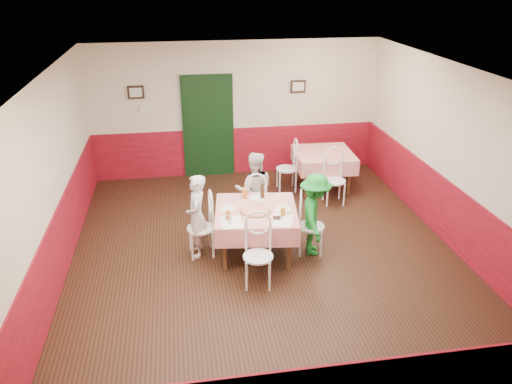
{
  "coord_description": "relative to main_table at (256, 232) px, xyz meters",
  "views": [
    {
      "loc": [
        -1.22,
        -6.62,
        4.1
      ],
      "look_at": [
        -0.14,
        0.07,
        1.05
      ],
      "focal_mm": 35.0,
      "sensor_mm": 36.0,
      "label": 1
    }
  ],
  "objects": [
    {
      "name": "floor",
      "position": [
        0.14,
        -0.07,
        -0.38
      ],
      "size": [
        7.0,
        7.0,
        0.0
      ],
      "primitive_type": "plane",
      "color": "black",
      "rests_on": "ground"
    },
    {
      "name": "ceiling",
      "position": [
        0.14,
        -0.07,
        2.42
      ],
      "size": [
        7.0,
        7.0,
        0.0
      ],
      "primitive_type": "plane",
      "color": "white",
      "rests_on": "back_wall"
    },
    {
      "name": "back_wall",
      "position": [
        0.14,
        3.43,
        1.02
      ],
      "size": [
        6.0,
        0.1,
        2.8
      ],
      "primitive_type": "cube",
      "color": "beige",
      "rests_on": "ground"
    },
    {
      "name": "front_wall",
      "position": [
        0.14,
        -3.57,
        1.02
      ],
      "size": [
        6.0,
        0.1,
        2.8
      ],
      "primitive_type": "cube",
      "color": "beige",
      "rests_on": "ground"
    },
    {
      "name": "left_wall",
      "position": [
        -2.86,
        -0.07,
        1.02
      ],
      "size": [
        0.1,
        7.0,
        2.8
      ],
      "primitive_type": "cube",
      "color": "beige",
      "rests_on": "ground"
    },
    {
      "name": "right_wall",
      "position": [
        3.14,
        -0.07,
        1.02
      ],
      "size": [
        0.1,
        7.0,
        2.8
      ],
      "primitive_type": "cube",
      "color": "beige",
      "rests_on": "ground"
    },
    {
      "name": "wainscot_back",
      "position": [
        0.14,
        3.42,
        0.12
      ],
      "size": [
        6.0,
        0.03,
        1.0
      ],
      "primitive_type": "cube",
      "color": "maroon",
      "rests_on": "ground"
    },
    {
      "name": "wainscot_left",
      "position": [
        -2.85,
        -0.07,
        0.12
      ],
      "size": [
        0.03,
        7.0,
        1.0
      ],
      "primitive_type": "cube",
      "color": "maroon",
      "rests_on": "ground"
    },
    {
      "name": "wainscot_right",
      "position": [
        3.12,
        -0.07,
        0.12
      ],
      "size": [
        0.03,
        7.0,
        1.0
      ],
      "primitive_type": "cube",
      "color": "maroon",
      "rests_on": "ground"
    },
    {
      "name": "door",
      "position": [
        -0.46,
        3.38,
        0.68
      ],
      "size": [
        0.96,
        0.06,
        2.1
      ],
      "primitive_type": "cube",
      "color": "black",
      "rests_on": "ground"
    },
    {
      "name": "picture_left",
      "position": [
        -1.86,
        3.38,
        1.48
      ],
      "size": [
        0.32,
        0.03,
        0.26
      ],
      "primitive_type": "cube",
      "color": "black",
      "rests_on": "back_wall"
    },
    {
      "name": "picture_right",
      "position": [
        1.44,
        3.38,
        1.48
      ],
      "size": [
        0.32,
        0.03,
        0.26
      ],
      "primitive_type": "cube",
      "color": "black",
      "rests_on": "back_wall"
    },
    {
      "name": "thermostat",
      "position": [
        -1.76,
        3.38,
        1.12
      ],
      "size": [
        0.1,
        0.03,
        0.1
      ],
      "primitive_type": "cube",
      "color": "white",
      "rests_on": "back_wall"
    },
    {
      "name": "main_table",
      "position": [
        0.0,
        0.0,
        0.0
      ],
      "size": [
        1.36,
        1.36,
        0.77
      ],
      "primitive_type": "cube",
      "rotation": [
        0.0,
        0.0,
        -0.13
      ],
      "color": "red",
      "rests_on": "ground"
    },
    {
      "name": "second_table",
      "position": [
        1.75,
        2.33,
        0.0
      ],
      "size": [
        1.17,
        1.17,
        0.77
      ],
      "primitive_type": "cube",
      "rotation": [
        0.0,
        0.0,
        -0.04
      ],
      "color": "red",
      "rests_on": "ground"
    },
    {
      "name": "chair_left",
      "position": [
        -0.84,
        0.11,
        0.08
      ],
      "size": [
        0.45,
        0.45,
        0.9
      ],
      "primitive_type": null,
      "rotation": [
        0.0,
        0.0,
        -1.5
      ],
      "color": "white",
      "rests_on": "ground"
    },
    {
      "name": "chair_right",
      "position": [
        0.84,
        -0.11,
        0.08
      ],
      "size": [
        0.51,
        0.51,
        0.9
      ],
      "primitive_type": null,
      "rotation": [
        0.0,
        0.0,
        1.32
      ],
      "color": "white",
      "rests_on": "ground"
    },
    {
      "name": "chair_far",
      "position": [
        0.11,
        0.84,
        0.08
      ],
      "size": [
        0.42,
        0.42,
        0.9
      ],
      "primitive_type": null,
      "rotation": [
        0.0,
        0.0,
        3.14
      ],
      "color": "white",
      "rests_on": "ground"
    },
    {
      "name": "chair_near",
      "position": [
        -0.11,
        -0.84,
        0.08
      ],
      "size": [
        0.48,
        0.48,
        0.9
      ],
      "primitive_type": null,
      "rotation": [
        0.0,
        0.0,
        -0.17
      ],
      "color": "white",
      "rests_on": "ground"
    },
    {
      "name": "chair_second_a",
      "position": [
        1.0,
        2.33,
        0.08
      ],
      "size": [
        0.44,
        0.44,
        0.9
      ],
      "primitive_type": null,
      "rotation": [
        0.0,
        0.0,
        -1.61
      ],
      "color": "white",
      "rests_on": "ground"
    },
    {
      "name": "chair_second_b",
      "position": [
        1.75,
        1.58,
        0.08
      ],
      "size": [
        0.44,
        0.44,
        0.9
      ],
      "primitive_type": null,
      "rotation": [
        0.0,
        0.0,
        -0.04
      ],
      "color": "white",
      "rests_on": "ground"
    },
    {
      "name": "pizza",
      "position": [
        -0.02,
        -0.06,
        0.4
      ],
      "size": [
        0.51,
        0.51,
        0.03
      ],
      "primitive_type": "cylinder",
      "rotation": [
        0.0,
        0.0,
        -0.13
      ],
      "color": "#B74723",
      "rests_on": "main_table"
    },
    {
      "name": "plate_left",
      "position": [
        -0.42,
        0.07,
        0.39
      ],
      "size": [
        0.28,
        0.28,
        0.01
      ],
      "primitive_type": "cylinder",
      "rotation": [
        0.0,
        0.0,
        -0.13
      ],
      "color": "white",
      "rests_on": "main_table"
    },
    {
      "name": "plate_right",
      "position": [
        0.4,
        -0.08,
        0.39
      ],
      "size": [
        0.28,
        0.28,
        0.01
      ],
      "primitive_type": "cylinder",
      "rotation": [
        0.0,
        0.0,
        -0.13
      ],
      "color": "white",
      "rests_on": "main_table"
    },
    {
      "name": "plate_far",
      "position": [
        0.08,
        0.39,
        0.39
      ],
      "size": [
        0.28,
        0.28,
        0.01
      ],
      "primitive_type": "cylinder",
      "rotation": [
        0.0,
        0.0,
        -0.13
      ],
      "color": "white",
      "rests_on": "main_table"
    },
    {
      "name": "glass_a",
      "position": [
        -0.45,
        -0.23,
        0.45
      ],
      "size": [
        0.08,
        0.08,
        0.12
      ],
      "primitive_type": "cylinder",
      "rotation": [
        0.0,
        0.0,
        -0.13
      ],
      "color": "#BF7219",
      "rests_on": "main_table"
    },
    {
      "name": "glass_b",
      "position": [
        0.36,
        -0.27,
        0.45
      ],
      "size": [
        0.08,
        0.08,
        0.13
      ],
      "primitive_type": "cylinder",
      "rotation": [
        0.0,
        0.0,
        -0.13
      ],
      "color": "#BF7219",
      "rests_on": "main_table"
    },
    {
      "name": "glass_c",
      "position": [
        -0.11,
        0.44,
        0.46
      ],
      "size": [
        0.09,
        0.09,
        0.15
      ],
      "primitive_type": "cylinder",
      "rotation": [
        0.0,
        0.0,
        -0.13
      ],
      "color": "#BF7219",
      "rests_on": "main_table"
    },
    {
      "name": "beer_bottle",
      "position": [
        0.16,
        0.38,
        0.5
      ],
      "size": [
        0.07,
        0.07,
        0.23
      ],
      "primitive_type": "cylinder",
      "rotation": [
        0.0,
        0.0,
        -0.13
      ],
      "color": "#381C0A",
      "rests_on": "main_table"
    },
    {
      "name": "shaker_a",
      "position": [
        -0.45,
        -0.38,
        0.43
      ],
      "size": [
        0.04,
        0.04,
        0.09
      ],
      "primitive_type": "cylinder",
      "rotation": [
        0.0,
        0.0,
        -0.13
      ],
      "color": "silver",
      "rests_on": "main_table"
    },
    {
      "name": "shaker_b",
      "position": [
        -0.43,
        -0.39,
        0.43
      ],
      "size": [
        0.04,
        0.04,
        0.09
      ],
      "primitive_type": "cylinder",
      "rotation": [
        0.0,
        0.0,
        -0.13
      ],
      "color": "silver",
      "rests_on": "main_table"
    },
    {
      "name": "shaker_c",
      "position": [
        -0.47,
        -0.29,
        0.43
      ],
      "size": [
        0.04,
        0.04,
        0.09
      ],
      "primitive_type": "cylinder",
      "rotation": [
        0.0,
        0.0,
        -0.13
      ],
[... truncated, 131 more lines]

